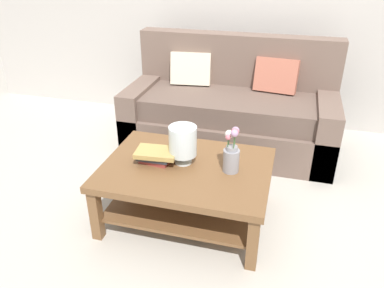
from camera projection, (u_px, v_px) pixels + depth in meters
name	position (u px, v px, depth m)	size (l,w,h in m)	color
ground_plane	(206.00, 192.00, 3.15)	(10.00, 10.00, 0.00)	#B7B2A8
couch	(231.00, 111.00, 3.76)	(2.00, 0.90, 1.06)	brown
coffee_table	(187.00, 181.00, 2.72)	(1.18, 0.87, 0.44)	brown
book_stack_main	(156.00, 155.00, 2.70)	(0.31, 0.22, 0.09)	#993833
glass_hurricane_vase	(183.00, 142.00, 2.63)	(0.20, 0.20, 0.28)	silver
flower_pitcher	(231.00, 153.00, 2.55)	(0.11, 0.12, 0.33)	gray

